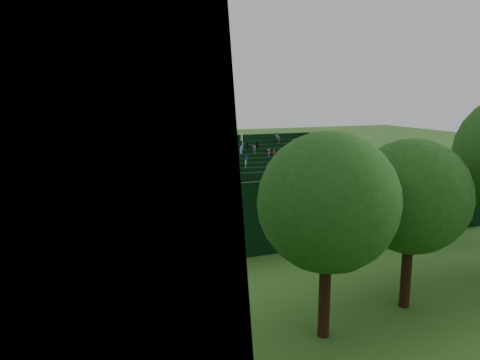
{
  "coord_description": "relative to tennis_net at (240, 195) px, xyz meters",
  "views": [
    {
      "loc": [
        41.61,
        -16.04,
        10.52
      ],
      "look_at": [
        0.0,
        0.0,
        2.0
      ],
      "focal_mm": 35.0,
      "sensor_mm": 36.0,
      "label": 1
    }
  ],
  "objects": [
    {
      "name": "ground",
      "position": [
        0.0,
        0.0,
        -0.53
      ],
      "size": [
        160.0,
        160.0,
        0.0
      ],
      "primitive_type": "plane",
      "color": "#2E5F1E",
      "rests_on": "ground"
    },
    {
      "name": "court_surface",
      "position": [
        0.0,
        0.0,
        -0.52
      ],
      "size": [
        12.97,
        26.77,
        0.01
      ],
      "primitive_type": "cube",
      "color": "#3E7627",
      "rests_on": "ground"
    },
    {
      "name": "perimeter_wall_north",
      "position": [
        0.0,
        15.88,
        -0.03
      ],
      "size": [
        17.17,
        0.2,
        1.0
      ],
      "primitive_type": "cube",
      "color": "black",
      "rests_on": "ground"
    },
    {
      "name": "perimeter_wall_south",
      "position": [
        0.0,
        -15.88,
        -0.03
      ],
      "size": [
        17.17,
        0.2,
        1.0
      ],
      "primitive_type": "cube",
      "color": "black",
      "rests_on": "ground"
    },
    {
      "name": "perimeter_wall_east",
      "position": [
        8.48,
        0.0,
        -0.03
      ],
      "size": [
        0.2,
        31.77,
        1.0
      ],
      "primitive_type": "cube",
      "color": "black",
      "rests_on": "ground"
    },
    {
      "name": "perimeter_wall_west",
      "position": [
        -8.48,
        0.0,
        -0.03
      ],
      "size": [
        0.2,
        31.77,
        1.0
      ],
      "primitive_type": "cube",
      "color": "black",
      "rests_on": "ground"
    },
    {
      "name": "north_grandstand",
      "position": [
        12.66,
        0.0,
        1.02
      ],
      "size": [
        6.6,
        32.0,
        4.9
      ],
      "color": "black",
      "rests_on": "ground"
    },
    {
      "name": "south_grandstand",
      "position": [
        -12.66,
        0.0,
        1.02
      ],
      "size": [
        6.6,
        32.0,
        4.9
      ],
      "color": "black",
      "rests_on": "ground"
    },
    {
      "name": "tennis_net",
      "position": [
        0.0,
        0.0,
        0.0
      ],
      "size": [
        11.67,
        0.1,
        1.06
      ],
      "color": "black",
      "rests_on": "ground"
    },
    {
      "name": "umpire_chair",
      "position": [
        -6.52,
        -0.34,
        0.66
      ],
      "size": [
        0.89,
        0.89,
        2.78
      ],
      "color": "black",
      "rests_on": "ground"
    },
    {
      "name": "courtside_chairs",
      "position": [
        -7.82,
        0.34,
        -0.05
      ],
      "size": [
        0.58,
        5.55,
        1.27
      ],
      "color": "black",
      "rests_on": "ground"
    },
    {
      "name": "player_near_west",
      "position": [
        -1.96,
        -9.51,
        0.39
      ],
      "size": [
        1.0,
        0.77,
        1.83
      ],
      "primitive_type": "imported",
      "rotation": [
        0.0,
        0.0,
        3.37
      ],
      "color": "white",
      "rests_on": "ground"
    },
    {
      "name": "player_near_east",
      "position": [
        2.17,
        -5.83,
        0.27
      ],
      "size": [
        0.68,
        0.68,
        1.59
      ],
      "primitive_type": "imported",
      "rotation": [
        0.0,
        0.0,
        3.92
      ],
      "color": "white",
      "rests_on": "ground"
    },
    {
      "name": "player_far_west",
      "position": [
        -1.18,
        11.9,
        0.31
      ],
      "size": [
        0.97,
        0.85,
        1.67
      ],
      "primitive_type": "imported",
      "rotation": [
        0.0,
        0.0,
        -0.32
      ],
      "color": "white",
      "rests_on": "ground"
    },
    {
      "name": "player_far_east",
      "position": [
        2.07,
        5.19,
        0.38
      ],
      "size": [
        1.35,
        1.12,
        1.81
      ],
      "primitive_type": "imported",
      "rotation": [
        0.0,
        0.0,
        0.46
      ],
      "color": "white",
      "rests_on": "ground"
    },
    {
      "name": "line_judge_north",
      "position": [
        -7.23,
        13.11,
        0.36
      ],
      "size": [
        0.49,
        0.69,
        1.77
      ],
      "primitive_type": "imported",
      "rotation": [
        0.0,
        0.0,
        1.46
      ],
      "color": "black",
      "rests_on": "ground"
    },
    {
      "name": "line_judge_south",
      "position": [
        -6.64,
        -13.39,
        0.43
      ],
      "size": [
        0.62,
        0.79,
        1.92
      ],
      "primitive_type": "imported",
      "rotation": [
        0.0,
        0.0,
        1.83
      ],
      "color": "black",
      "rests_on": "ground"
    }
  ]
}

